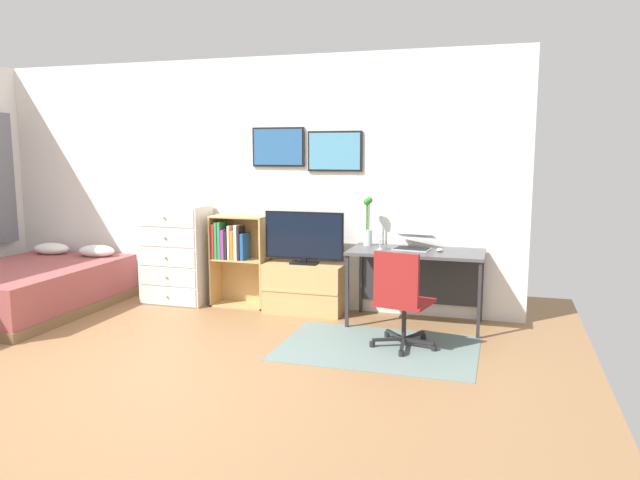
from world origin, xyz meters
TOP-DOWN VIEW (x-y plane):
  - ground_plane at (0.00, 0.00)m, footprint 7.20×7.20m
  - wall_back_with_posters at (0.01, 2.43)m, footprint 6.12×0.09m
  - area_rug at (1.81, 1.22)m, footprint 1.70×1.20m
  - bed at (-2.01, 1.36)m, footprint 1.46×2.05m
  - dresser at (-0.70, 2.15)m, footprint 0.73×0.46m
  - bookshelf at (0.01, 2.22)m, footprint 0.61×0.30m
  - tv_stand at (0.82, 2.17)m, footprint 0.84×0.41m
  - television at (0.82, 2.15)m, footprint 0.86×0.16m
  - desk at (2.01, 2.13)m, footprint 1.30×0.65m
  - office_chair at (1.99, 1.25)m, footprint 0.58×0.57m
  - laptop at (1.97, 2.16)m, footprint 0.40×0.42m
  - computer_mouse at (2.23, 2.05)m, footprint 0.06×0.10m
  - bamboo_vase at (1.48, 2.24)m, footprint 0.09×0.10m
  - wine_glass at (1.66, 2.00)m, footprint 0.07×0.07m

SIDE VIEW (x-z plane):
  - ground_plane at x=0.00m, z-range 0.00..0.00m
  - area_rug at x=1.81m, z-range 0.00..0.01m
  - bed at x=-2.01m, z-range -0.06..0.56m
  - tv_stand at x=0.82m, z-range 0.00..0.52m
  - office_chair at x=1.99m, z-range 0.03..0.89m
  - dresser at x=-0.70m, z-range 0.00..1.10m
  - bookshelf at x=0.01m, z-range 0.09..1.10m
  - desk at x=2.01m, z-range 0.24..0.98m
  - computer_mouse at x=2.23m, z-range 0.74..0.77m
  - television at x=0.82m, z-range 0.52..1.08m
  - laptop at x=1.97m, z-range 0.72..0.88m
  - wine_glass at x=1.66m, z-range 0.78..0.96m
  - bamboo_vase at x=1.48m, z-range 0.74..1.24m
  - wall_back_with_posters at x=0.01m, z-range 0.00..2.70m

